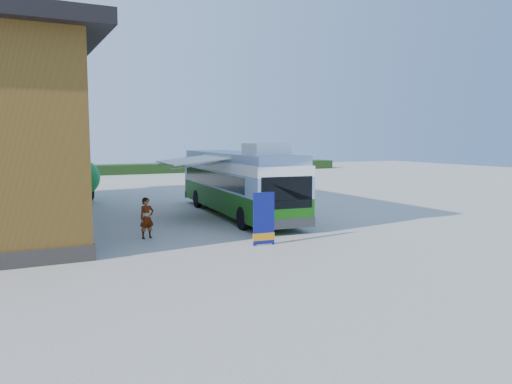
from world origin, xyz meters
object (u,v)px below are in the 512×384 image
banner (264,224)px  person_a (147,218)px  picnic_table (260,210)px  slurry_tanker (65,176)px  person_b (250,208)px  bus (237,181)px

banner → person_a: banner is taller
picnic_table → banner: bearing=-127.2°
picnic_table → slurry_tanker: 14.38m
banner → person_b: bearing=77.3°
bus → slurry_tanker: size_ratio=1.76×
bus → person_b: size_ratio=6.83×
bus → slurry_tanker: 12.07m
person_b → slurry_tanker: bearing=-124.7°
person_a → person_b: (4.42, 0.32, 0.08)m
person_a → person_b: size_ratio=0.90×
picnic_table → bus: bearing=73.4°
person_b → slurry_tanker: size_ratio=0.26×
bus → person_a: size_ratio=7.56×
bus → person_a: 6.59m
bus → slurry_tanker: (-6.91, 9.90, -0.23)m
banner → slurry_tanker: 17.32m
person_a → slurry_tanker: size_ratio=0.23×
picnic_table → person_a: person_a is taller
bus → slurry_tanker: bearing=129.7°
person_a → person_b: bearing=-8.0°
banner → person_a: bearing=142.9°
slurry_tanker → bus: bearing=-72.5°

